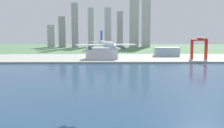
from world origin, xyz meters
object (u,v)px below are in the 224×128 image
port_crane_red (200,43)px  warehouse_annex (167,52)px  airplane_landing (107,44)px  warehouse_main (102,53)px

port_crane_red → warehouse_annex: size_ratio=0.99×
airplane_landing → warehouse_annex: airplane_landing is taller
port_crane_red → warehouse_annex: bearing=128.3°
warehouse_annex → warehouse_main: bearing=-157.3°
airplane_landing → warehouse_main: airplane_landing is taller
warehouse_main → warehouse_annex: warehouse_main is taller
airplane_landing → port_crane_red: airplane_landing is taller
warehouse_main → airplane_landing: bearing=-88.2°
warehouse_main → warehouse_annex: size_ratio=1.20×
warehouse_main → warehouse_annex: 133.14m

